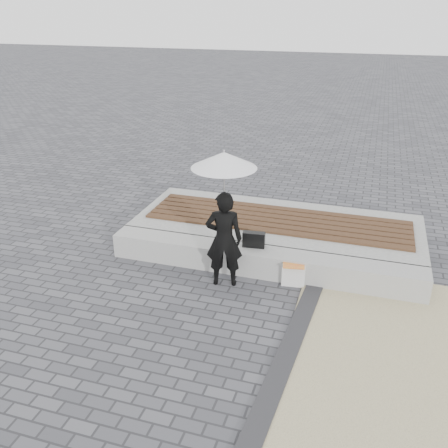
% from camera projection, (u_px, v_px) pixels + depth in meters
% --- Properties ---
extents(ground, '(80.00, 80.00, 0.00)m').
position_uv_depth(ground, '(233.00, 331.00, 6.43)').
color(ground, '#525257').
rests_on(ground, ground).
extents(edging_band, '(0.61, 5.20, 0.04)m').
position_uv_depth(edging_band, '(282.00, 366.00, 5.78)').
color(edging_band, '#2D2D2F').
rests_on(edging_band, ground).
extents(seating_ledge, '(5.00, 0.45, 0.40)m').
position_uv_depth(seating_ledge, '(262.00, 261.00, 7.73)').
color(seating_ledge, '#A6A6A1').
rests_on(seating_ledge, ground).
extents(timber_platform, '(5.00, 2.00, 0.40)m').
position_uv_depth(timber_platform, '(277.00, 231.00, 8.78)').
color(timber_platform, '#AFB0AA').
rests_on(timber_platform, ground).
extents(timber_decking, '(4.60, 1.20, 0.04)m').
position_uv_depth(timber_decking, '(277.00, 219.00, 8.69)').
color(timber_decking, brown).
rests_on(timber_decking, timber_platform).
extents(woman, '(0.62, 0.48, 1.50)m').
position_uv_depth(woman, '(224.00, 239.00, 7.21)').
color(woman, black).
rests_on(woman, ground).
extents(parasol, '(0.92, 0.92, 1.18)m').
position_uv_depth(parasol, '(224.00, 160.00, 6.71)').
color(parasol, '#A8A8AD').
rests_on(parasol, ground).
extents(handbag, '(0.37, 0.16, 0.25)m').
position_uv_depth(handbag, '(254.00, 240.00, 7.71)').
color(handbag, black).
rests_on(handbag, seating_ledge).
extents(canvas_tote, '(0.36, 0.18, 0.36)m').
position_uv_depth(canvas_tote, '(294.00, 274.00, 7.40)').
color(canvas_tote, white).
rests_on(canvas_tote, ground).
extents(magazine, '(0.35, 0.29, 0.01)m').
position_uv_depth(magazine, '(294.00, 265.00, 7.28)').
color(magazine, red).
rests_on(magazine, canvas_tote).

